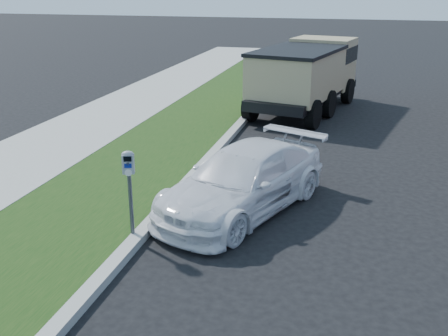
# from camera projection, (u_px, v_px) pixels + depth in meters

# --- Properties ---
(ground) EXTENTS (120.00, 120.00, 0.00)m
(ground) POSITION_uv_depth(u_px,v_px,m) (288.00, 248.00, 9.02)
(ground) COLOR black
(ground) RESTS_ON ground
(streetside) EXTENTS (6.12, 50.00, 0.15)m
(streetside) POSITION_uv_depth(u_px,v_px,m) (61.00, 177.00, 12.14)
(streetside) COLOR gray
(streetside) RESTS_ON ground
(parking_meter) EXTENTS (0.24, 0.20, 1.53)m
(parking_meter) POSITION_uv_depth(u_px,v_px,m) (129.00, 175.00, 8.87)
(parking_meter) COLOR #3F4247
(parking_meter) RESTS_ON ground
(white_wagon) EXTENTS (3.27, 4.70, 1.26)m
(white_wagon) POSITION_uv_depth(u_px,v_px,m) (245.00, 179.00, 10.41)
(white_wagon) COLOR white
(white_wagon) RESTS_ON ground
(dump_truck) EXTENTS (3.49, 6.33, 2.35)m
(dump_truck) POSITION_uv_depth(u_px,v_px,m) (307.00, 73.00, 18.38)
(dump_truck) COLOR black
(dump_truck) RESTS_ON ground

